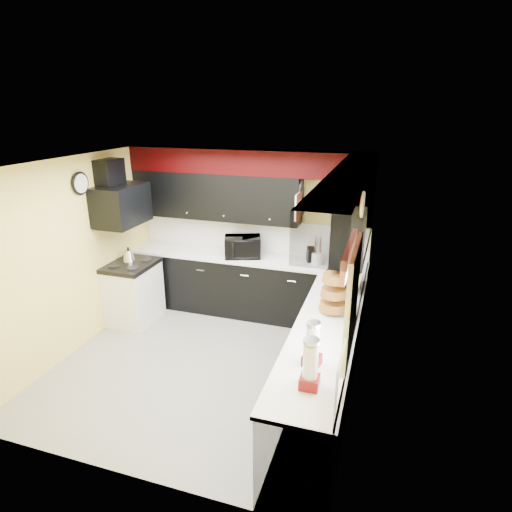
{
  "coord_description": "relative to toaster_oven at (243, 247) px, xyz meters",
  "views": [
    {
      "loc": [
        2.0,
        -4.23,
        3.1
      ],
      "look_at": [
        0.45,
        0.63,
        1.28
      ],
      "focal_mm": 30.0,
      "sensor_mm": 36.0,
      "label": 1
    }
  ],
  "objects": [
    {
      "name": "wall_right",
      "position": [
        1.82,
        -1.47,
        0.16
      ],
      "size": [
        0.06,
        3.6,
        2.5
      ],
      "primitive_type": "cube",
      "color": "#E0C666",
      "rests_on": "ground"
    },
    {
      "name": "ground",
      "position": [
        0.02,
        -1.47,
        -1.09
      ],
      "size": [
        3.6,
        3.6,
        0.0
      ],
      "primitive_type": "plane",
      "color": "gray",
      "rests_on": "ground"
    },
    {
      "name": "toaster_oven",
      "position": [
        0.0,
        0.0,
        0.0
      ],
      "size": [
        0.64,
        0.59,
        0.31
      ],
      "primitive_type": "imported",
      "rotation": [
        0.0,
        0.0,
        0.34
      ],
      "color": "black",
      "rests_on": "counter_back"
    },
    {
      "name": "upper_back",
      "position": [
        -0.48,
        0.16,
        0.71
      ],
      "size": [
        2.6,
        0.35,
        0.7
      ],
      "primitive_type": "cube",
      "color": "black",
      "rests_on": "wall_back"
    },
    {
      "name": "counter_right",
      "position": [
        1.52,
        -1.77,
        -0.17
      ],
      "size": [
        0.64,
        3.02,
        0.04
      ],
      "primitive_type": "cube",
      "color": "white",
      "rests_on": "cab_right"
    },
    {
      "name": "ceiling",
      "position": [
        0.02,
        -1.47,
        1.41
      ],
      "size": [
        3.6,
        3.6,
        0.06
      ],
      "primitive_type": "cube",
      "color": "white",
      "rests_on": "wall_back"
    },
    {
      "name": "microwave",
      "position": [
        1.56,
        -0.68,
        -0.02
      ],
      "size": [
        0.39,
        0.52,
        0.27
      ],
      "primitive_type": "imported",
      "rotation": [
        0.0,
        0.0,
        1.45
      ],
      "color": "black",
      "rests_on": "counter_right"
    },
    {
      "name": "valance",
      "position": [
        1.75,
        -2.37,
        0.86
      ],
      "size": [
        0.04,
        0.88,
        0.2
      ],
      "primitive_type": "cube",
      "color": "red",
      "rests_on": "wall_right"
    },
    {
      "name": "wall_left",
      "position": [
        -1.78,
        -1.47,
        0.16
      ],
      "size": [
        0.06,
        3.6,
        2.5
      ],
      "primitive_type": "cube",
      "color": "#E0C666",
      "rests_on": "ground"
    },
    {
      "name": "dispenser_b",
      "position": [
        1.55,
        -2.81,
        0.06
      ],
      "size": [
        0.16,
        0.16,
        0.42
      ],
      "primitive_type": null,
      "rotation": [
        0.0,
        0.0,
        0.01
      ],
      "color": "#680900",
      "rests_on": "counter_right"
    },
    {
      "name": "clock",
      "position": [
        -1.75,
        -1.22,
        1.06
      ],
      "size": [
        0.03,
        0.3,
        0.3
      ],
      "primitive_type": null,
      "color": "black",
      "rests_on": "wall_left"
    },
    {
      "name": "window",
      "position": [
        1.81,
        -2.37,
        0.46
      ],
      "size": [
        0.03,
        0.86,
        0.96
      ],
      "primitive_type": null,
      "color": "white",
      "rests_on": "wall_right"
    },
    {
      "name": "soffit_back",
      "position": [
        0.02,
        0.15,
        1.23
      ],
      "size": [
        3.6,
        0.36,
        0.35
      ],
      "primitive_type": "cube",
      "color": "black",
      "rests_on": "wall_back"
    },
    {
      "name": "upper_right",
      "position": [
        1.65,
        -0.57,
        0.71
      ],
      "size": [
        0.35,
        1.8,
        0.7
      ],
      "primitive_type": "cube",
      "color": "black",
      "rests_on": "wall_right"
    },
    {
      "name": "deco_plate",
      "position": [
        1.79,
        -1.82,
        1.16
      ],
      "size": [
        0.03,
        0.24,
        0.24
      ],
      "primitive_type": null,
      "color": "white",
      "rests_on": "wall_right"
    },
    {
      "name": "cab_back",
      "position": [
        0.02,
        0.03,
        -0.64
      ],
      "size": [
        3.6,
        0.6,
        0.9
      ],
      "primitive_type": "cube",
      "color": "black",
      "rests_on": "ground"
    },
    {
      "name": "pan_low",
      "position": [
        0.84,
        0.21,
        0.63
      ],
      "size": [
        0.03,
        0.24,
        0.42
      ],
      "primitive_type": null,
      "color": "black",
      "rests_on": "upper_back"
    },
    {
      "name": "baskets",
      "position": [
        1.54,
        -1.42,
        0.09
      ],
      "size": [
        0.27,
        0.27,
        0.5
      ],
      "primitive_type": null,
      "color": "brown",
      "rests_on": "upper_right"
    },
    {
      "name": "cut_board",
      "position": [
        0.85,
        -0.17,
        0.71
      ],
      "size": [
        0.03,
        0.26,
        0.35
      ],
      "primitive_type": "cube",
      "color": "white",
      "rests_on": "upper_back"
    },
    {
      "name": "hood",
      "position": [
        -1.53,
        -0.72,
        0.69
      ],
      "size": [
        0.5,
        0.78,
        0.55
      ],
      "primitive_type": "cube",
      "color": "black",
      "rests_on": "wall_left"
    },
    {
      "name": "pan_mid",
      "position": [
        0.84,
        -0.05,
        0.66
      ],
      "size": [
        0.03,
        0.28,
        0.46
      ],
      "primitive_type": null,
      "color": "black",
      "rests_on": "upper_back"
    },
    {
      "name": "wall_back",
      "position": [
        0.02,
        0.33,
        0.16
      ],
      "size": [
        3.6,
        0.06,
        2.5
      ],
      "primitive_type": "cube",
      "color": "#E0C666",
      "rests_on": "ground"
    },
    {
      "name": "cooktop",
      "position": [
        -1.48,
        -0.72,
        -0.2
      ],
      "size": [
        0.62,
        0.77,
        0.06
      ],
      "primitive_type": "cube",
      "color": "black",
      "rests_on": "stove"
    },
    {
      "name": "hood_duct",
      "position": [
        -1.66,
        -0.72,
        1.11
      ],
      "size": [
        0.24,
        0.4,
        0.4
      ],
      "primitive_type": "cube",
      "color": "black",
      "rests_on": "wall_left"
    },
    {
      "name": "stove",
      "position": [
        -1.48,
        -0.72,
        -0.66
      ],
      "size": [
        0.6,
        0.75,
        0.86
      ],
      "primitive_type": "cube",
      "color": "white",
      "rests_on": "ground"
    },
    {
      "name": "splash_back",
      "position": [
        0.02,
        0.32,
        0.1
      ],
      "size": [
        3.6,
        0.02,
        0.5
      ],
      "primitive_type": "cube",
      "color": "white",
      "rests_on": "counter_back"
    },
    {
      "name": "soffit_right",
      "position": [
        1.64,
        -1.65,
        1.23
      ],
      "size": [
        0.36,
        3.24,
        0.35
      ],
      "primitive_type": "cube",
      "color": "black",
      "rests_on": "wall_right"
    },
    {
      "name": "utensil_crock",
      "position": [
        1.12,
        0.01,
        -0.07
      ],
      "size": [
        0.19,
        0.19,
        0.17
      ],
      "primitive_type": "cylinder",
      "rotation": [
        0.0,
        0.0,
        0.2
      ],
      "color": "white",
      "rests_on": "counter_back"
    },
    {
      "name": "dispenser_a",
      "position": [
        1.52,
        -2.49,
        0.04
      ],
      "size": [
        0.17,
        0.17,
        0.39
      ],
      "primitive_type": null,
      "rotation": [
        0.0,
        0.0,
        -0.22
      ],
      "color": "#5B0D10",
      "rests_on": "counter_right"
    },
    {
      "name": "counter_back",
      "position": [
        0.02,
        0.03,
        -0.17
      ],
      "size": [
        3.62,
        0.64,
        0.04
      ],
      "primitive_type": "cube",
      "color": "white",
      "rests_on": "cab_back"
    },
    {
      "name": "knife_block",
      "position": [
        1.01,
        0.07,
        -0.04
      ],
      "size": [
        0.15,
        0.17,
        0.22
      ],
      "primitive_type": "cube",
      "rotation": [
        0.0,
        0.0,
        0.38
      ],
      "color": "black",
      "rests_on": "counter_back"
    },
    {
      "name": "pan_top",
      "position": [
        0.84,
        0.08,
        0.91
      ],
      "size": [
        0.03,
        0.22,
        0.4
      ],
      "primitive_type": null,
      "color": "black",
      "rests_on": "upper_back"
    },
    {
      "name": "cab_right",
      "position": [
        1.52,
        -1.77,
        -0.64
      ],
      "size": [
        0.6,
        3.0,
        0.9
      ],
      "primitive_type": "cube",
      "color": "black",
      "rests_on": "ground"
    },
    {
      "name": "kettle",
      "position": [
        -1.55,
        -0.63,
        -0.09
      ],
      "size": [
        0.21,
        0.21,
        0.16
      ],
      "primitive_type": null,
      "rotation": [
        0.0,
        0.0,
        0.22
      ],
      "color": "silver",
      "rests_on": "cooktop"
    },
    {
      "name": "splash_right",
      "position": [
        1.81,
        -1.47,
        0.1
      ],
      "size": [
        0.02,
        3.6,
        0.5
      ],
      "primitive_type": "cube",
      "color": "white",
      "rests_on": "counter_right"
    }
  ]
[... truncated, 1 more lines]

